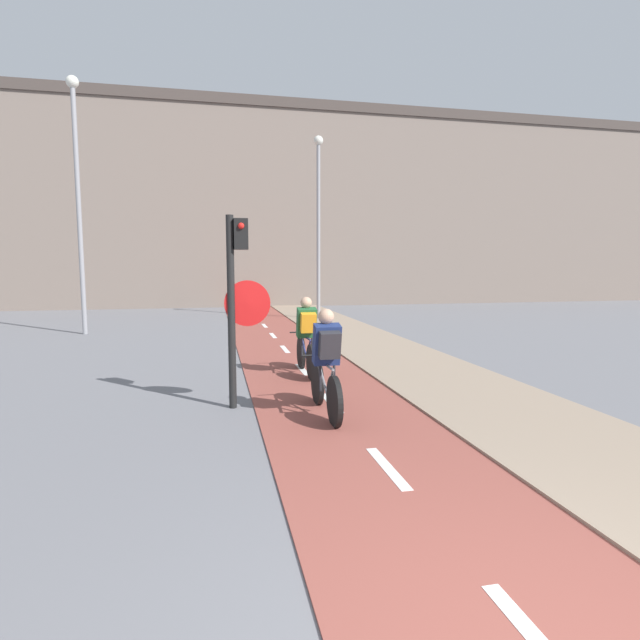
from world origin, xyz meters
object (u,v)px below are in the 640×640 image
Objects in this scene: traffic_light_pole at (237,289)px; street_lamp_sidewalk at (318,209)px; cyclist_near at (326,366)px; street_lamp_far at (77,182)px; cyclist_far at (306,338)px.

street_lamp_sidewalk is at bearing 72.54° from traffic_light_pole.
street_lamp_far is at bearing 118.91° from cyclist_near.
cyclist_near is (5.39, -9.76, -3.87)m from street_lamp_far.
traffic_light_pole is 1.71m from cyclist_near.
traffic_light_pole reaches higher than cyclist_near.
traffic_light_pole is 1.61× the size of cyclist_far.
street_lamp_sidewalk is at bearing 18.42° from street_lamp_far.
cyclist_near is at bearing -61.09° from street_lamp_far.
cyclist_far is (1.38, 1.96, -1.04)m from traffic_light_pole.
street_lamp_sidewalk is 3.96× the size of cyclist_near.
cyclist_near is (1.17, -0.69, -1.04)m from traffic_light_pole.
street_lamp_far is at bearing -161.58° from street_lamp_sidewalk.
cyclist_near is at bearing -30.38° from traffic_light_pole.
cyclist_far is at bearing 85.40° from cyclist_near.
cyclist_near is at bearing -94.60° from cyclist_far.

